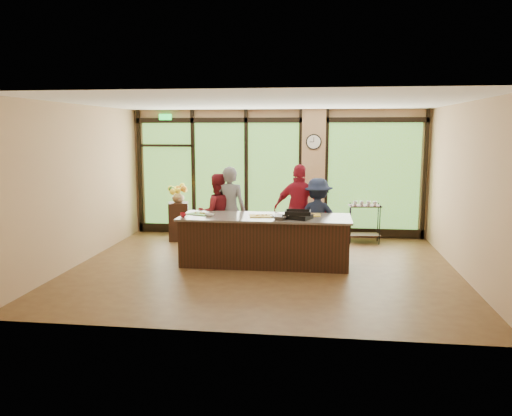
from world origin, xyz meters
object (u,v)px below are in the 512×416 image
(island_base, at_px, (265,241))
(bar_cart, at_px, (365,218))
(roasting_pan, at_px, (298,216))
(cook_left, at_px, (230,210))
(flower_stand, at_px, (179,221))
(cook_right, at_px, (318,217))

(island_base, relative_size, bar_cart, 3.26)
(roasting_pan, xyz_separation_m, bar_cart, (1.40, 2.28, -0.39))
(cook_left, height_order, flower_stand, cook_left)
(cook_left, xyz_separation_m, cook_right, (1.79, 0.04, -0.11))
(flower_stand, bearing_deg, island_base, -53.47)
(island_base, xyz_separation_m, cook_left, (-0.81, 0.75, 0.46))
(island_base, height_order, flower_stand, island_base)
(bar_cart, bearing_deg, flower_stand, 176.93)
(island_base, bearing_deg, cook_left, 137.14)
(island_base, relative_size, flower_stand, 3.53)
(roasting_pan, height_order, flower_stand, roasting_pan)
(cook_left, bearing_deg, roasting_pan, 147.67)
(roasting_pan, distance_m, bar_cart, 2.70)
(roasting_pan, relative_size, flower_stand, 0.53)
(roasting_pan, bearing_deg, bar_cart, 82.62)
(island_base, bearing_deg, bar_cart, 46.06)
(island_base, height_order, cook_right, cook_right)
(island_base, distance_m, cook_right, 1.30)
(roasting_pan, bearing_deg, flower_stand, 168.79)
(bar_cart, bearing_deg, cook_right, -135.37)
(cook_right, xyz_separation_m, bar_cart, (1.05, 1.31, -0.22))
(flower_stand, height_order, bar_cart, bar_cart)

